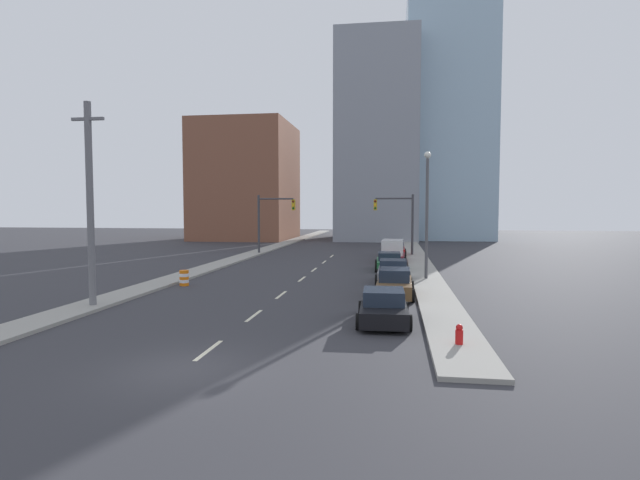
{
  "coord_description": "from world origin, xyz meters",
  "views": [
    {
      "loc": [
        6.06,
        -13.61,
        4.71
      ],
      "look_at": [
        0.21,
        25.94,
        2.2
      ],
      "focal_mm": 28.0,
      "sensor_mm": 36.0,
      "label": 1
    }
  ],
  "objects": [
    {
      "name": "ground_plane",
      "position": [
        0.0,
        0.0,
        0.0
      ],
      "size": [
        200.0,
        200.0,
        0.0
      ],
      "primitive_type": "plane",
      "color": "#333338"
    },
    {
      "name": "sidewalk_left",
      "position": [
        -8.29,
        45.05,
        0.08
      ],
      "size": [
        2.01,
        90.09,
        0.16
      ],
      "color": "gray",
      "rests_on": "ground"
    },
    {
      "name": "sidewalk_right",
      "position": [
        8.29,
        45.05,
        0.08
      ],
      "size": [
        2.01,
        90.09,
        0.16
      ],
      "color": "gray",
      "rests_on": "ground"
    },
    {
      "name": "lane_stripe_at_2m",
      "position": [
        0.0,
        2.0,
        0.0
      ],
      "size": [
        0.16,
        2.4,
        0.01
      ],
      "primitive_type": "cube",
      "color": "beige",
      "rests_on": "ground"
    },
    {
      "name": "lane_stripe_at_7m",
      "position": [
        0.0,
        7.43,
        0.0
      ],
      "size": [
        0.16,
        2.4,
        0.01
      ],
      "primitive_type": "cube",
      "color": "beige",
      "rests_on": "ground"
    },
    {
      "name": "lane_stripe_at_13m",
      "position": [
        0.0,
        12.81,
        0.0
      ],
      "size": [
        0.16,
        2.4,
        0.01
      ],
      "primitive_type": "cube",
      "color": "beige",
      "rests_on": "ground"
    },
    {
      "name": "lane_stripe_at_19m",
      "position": [
        0.0,
        19.06,
        0.0
      ],
      "size": [
        0.16,
        2.4,
        0.01
      ],
      "primitive_type": "cube",
      "color": "beige",
      "rests_on": "ground"
    },
    {
      "name": "lane_stripe_at_24m",
      "position": [
        0.0,
        24.24,
        0.0
      ],
      "size": [
        0.16,
        2.4,
        0.01
      ],
      "primitive_type": "cube",
      "color": "beige",
      "rests_on": "ground"
    },
    {
      "name": "lane_stripe_at_30m",
      "position": [
        0.0,
        29.91,
        0.0
      ],
      "size": [
        0.16,
        2.4,
        0.01
      ],
      "primitive_type": "cube",
      "color": "beige",
      "rests_on": "ground"
    },
    {
      "name": "lane_stripe_at_35m",
      "position": [
        0.0,
        35.42,
        0.0
      ],
      "size": [
        0.16,
        2.4,
        0.01
      ],
      "primitive_type": "cube",
      "color": "beige",
      "rests_on": "ground"
    },
    {
      "name": "building_brick_left",
      "position": [
        -16.8,
        62.37,
        8.95
      ],
      "size": [
        14.0,
        16.0,
        17.9
      ],
      "color": "brown",
      "rests_on": "ground"
    },
    {
      "name": "building_office_center",
      "position": [
        3.53,
        66.37,
        15.06
      ],
      "size": [
        12.0,
        20.0,
        30.12
      ],
      "color": "gray",
      "rests_on": "ground"
    },
    {
      "name": "building_glass_right",
      "position": [
        14.35,
        70.37,
        19.24
      ],
      "size": [
        13.0,
        20.0,
        38.48
      ],
      "color": "#99B7CC",
      "rests_on": "ground"
    },
    {
      "name": "traffic_signal_left",
      "position": [
        -6.7,
        36.65,
        3.95
      ],
      "size": [
        3.98,
        0.35,
        6.14
      ],
      "color": "#38383D",
      "rests_on": "ground"
    },
    {
      "name": "traffic_signal_right",
      "position": [
        6.81,
        36.65,
        3.95
      ],
      "size": [
        3.98,
        0.35,
        6.14
      ],
      "color": "#38383D",
      "rests_on": "ground"
    },
    {
      "name": "utility_pole_left_near",
      "position": [
        -8.04,
        7.97,
        4.96
      ],
      "size": [
        1.6,
        0.32,
        9.67
      ],
      "color": "slate",
      "rests_on": "ground"
    },
    {
      "name": "traffic_barrel",
      "position": [
        -6.61,
        15.14,
        0.47
      ],
      "size": [
        0.56,
        0.56,
        0.95
      ],
      "color": "orange",
      "rests_on": "ground"
    },
    {
      "name": "street_lamp",
      "position": [
        8.19,
        19.48,
        4.86
      ],
      "size": [
        0.44,
        0.44,
        8.4
      ],
      "color": "#4C4C51",
      "rests_on": "ground"
    },
    {
      "name": "fire_hydrant",
      "position": [
        8.28,
        3.41,
        0.41
      ],
      "size": [
        0.26,
        0.26,
        0.84
      ],
      "color": "red",
      "rests_on": "ground"
    },
    {
      "name": "sedan_black",
      "position": [
        5.68,
        6.89,
        0.64
      ],
      "size": [
        2.25,
        4.36,
        1.39
      ],
      "rotation": [
        0.0,
        0.0,
        0.03
      ],
      "color": "black",
      "rests_on": "ground"
    },
    {
      "name": "sedan_brown",
      "position": [
        6.14,
        13.1,
        0.69
      ],
      "size": [
        2.16,
        4.62,
        1.52
      ],
      "rotation": [
        0.0,
        0.0,
        -0.02
      ],
      "color": "brown",
      "rests_on": "ground"
    },
    {
      "name": "sedan_gray",
      "position": [
        6.05,
        18.29,
        0.68
      ],
      "size": [
        2.18,
        4.3,
        1.48
      ],
      "rotation": [
        0.0,
        0.0,
        -0.0
      ],
      "color": "slate",
      "rests_on": "ground"
    },
    {
      "name": "sedan_green",
      "position": [
        5.75,
        24.74,
        0.64
      ],
      "size": [
        2.26,
        4.57,
        1.39
      ],
      "rotation": [
        0.0,
        0.0,
        0.03
      ],
      "color": "#1E6033",
      "rests_on": "ground"
    },
    {
      "name": "box_truck_maroon",
      "position": [
        6.0,
        30.66,
        0.94
      ],
      "size": [
        2.48,
        5.32,
        1.98
      ],
      "rotation": [
        0.0,
        0.0,
        -0.04
      ],
      "color": "maroon",
      "rests_on": "ground"
    },
    {
      "name": "sedan_red",
      "position": [
        6.31,
        36.6,
        0.64
      ],
      "size": [
        2.05,
        4.34,
        1.4
      ],
      "rotation": [
        0.0,
        0.0,
        -0.01
      ],
      "color": "red",
      "rests_on": "ground"
    }
  ]
}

